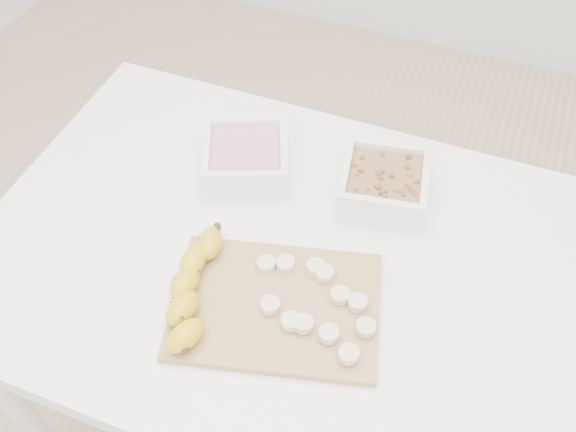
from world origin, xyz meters
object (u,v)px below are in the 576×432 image
(table, at_px, (282,285))
(bowl_granola, at_px, (384,185))
(bowl_yogurt, at_px, (246,159))
(cutting_board, at_px, (276,306))
(banana, at_px, (193,289))

(table, height_order, bowl_granola, bowl_granola)
(bowl_yogurt, relative_size, bowl_granola, 1.15)
(bowl_granola, xyz_separation_m, cutting_board, (-0.09, -0.28, -0.03))
(bowl_granola, relative_size, banana, 0.76)
(table, height_order, bowl_yogurt, bowl_yogurt)
(cutting_board, height_order, banana, banana)
(bowl_yogurt, bearing_deg, table, -49.46)
(bowl_yogurt, height_order, banana, bowl_yogurt)
(bowl_yogurt, distance_m, cutting_board, 0.29)
(cutting_board, bearing_deg, banana, -164.87)
(bowl_granola, bearing_deg, table, -124.44)
(bowl_yogurt, height_order, cutting_board, bowl_yogurt)
(banana, bearing_deg, table, 54.20)
(cutting_board, bearing_deg, bowl_yogurt, 122.31)
(bowl_granola, height_order, cutting_board, bowl_granola)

